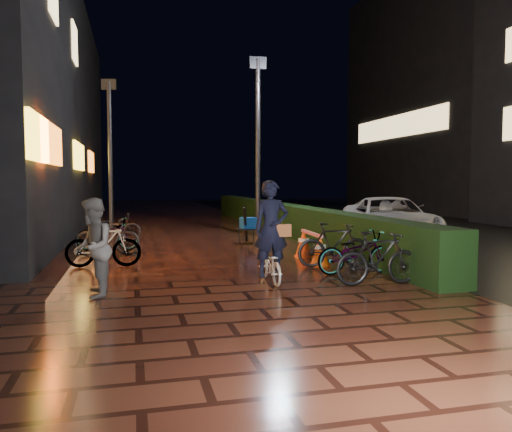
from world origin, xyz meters
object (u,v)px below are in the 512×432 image
object	(u,v)px
bystander_person	(93,248)
cart_assembly	(248,224)
van	(389,220)
cyclist	(271,245)
traffic_barrier	(311,247)

from	to	relation	value
bystander_person	cart_assembly	bearing A→B (deg)	146.39
van	cart_assembly	size ratio (longest dim) A/B	4.40
bystander_person	van	bearing A→B (deg)	122.73
cyclist	traffic_barrier	size ratio (longest dim) A/B	1.10
bystander_person	traffic_barrier	xyz separation A→B (m)	(4.43, 2.43, -0.43)
bystander_person	traffic_barrier	bearing A→B (deg)	118.06
bystander_person	cyclist	bearing A→B (deg)	96.81
van	traffic_barrier	world-z (taller)	van
van	cart_assembly	world-z (taller)	van
bystander_person	cyclist	distance (m)	2.96
bystander_person	van	distance (m)	9.37
van	bystander_person	bearing A→B (deg)	-131.51
van	cyclist	distance (m)	6.84
bystander_person	cyclist	world-z (taller)	cyclist
traffic_barrier	cart_assembly	xyz separation A→B (m)	(-0.66, 3.39, 0.22)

